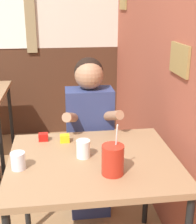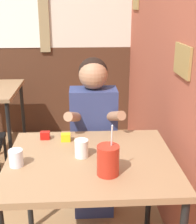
% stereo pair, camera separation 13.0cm
% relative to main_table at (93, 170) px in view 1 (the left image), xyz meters
% --- Properties ---
extents(brick_wall_right, '(0.08, 4.59, 2.70)m').
position_rel_main_table_xyz_m(brick_wall_right, '(0.60, 0.97, 0.65)').
color(brick_wall_right, '#9E4C38').
rests_on(brick_wall_right, ground_plane).
extents(back_wall, '(5.20, 0.09, 2.70)m').
position_rel_main_table_xyz_m(back_wall, '(-0.54, 2.29, 0.66)').
color(back_wall, beige).
rests_on(back_wall, ground_plane).
extents(main_table, '(0.96, 0.81, 0.77)m').
position_rel_main_table_xyz_m(main_table, '(0.00, 0.00, 0.00)').
color(main_table, '#93704C').
rests_on(main_table, ground_plane).
extents(person_seated, '(0.42, 0.41, 1.25)m').
position_rel_main_table_xyz_m(person_seated, '(0.04, 0.55, -0.03)').
color(person_seated, navy).
rests_on(person_seated, ground_plane).
extents(cocktail_pitcher, '(0.12, 0.12, 0.28)m').
position_rel_main_table_xyz_m(cocktail_pitcher, '(0.08, -0.18, 0.15)').
color(cocktail_pitcher, '#B22819').
rests_on(cocktail_pitcher, main_table).
extents(glass_near_pitcher, '(0.08, 0.08, 0.09)m').
position_rel_main_table_xyz_m(glass_near_pitcher, '(-0.41, -0.06, 0.12)').
color(glass_near_pitcher, silver).
rests_on(glass_near_pitcher, main_table).
extents(glass_center, '(0.08, 0.08, 0.10)m').
position_rel_main_table_xyz_m(glass_center, '(-0.05, 0.03, 0.13)').
color(glass_center, silver).
rests_on(glass_center, main_table).
extents(condiment_ketchup, '(0.06, 0.04, 0.05)m').
position_rel_main_table_xyz_m(condiment_ketchup, '(-0.29, 0.29, 0.10)').
color(condiment_ketchup, '#B7140F').
rests_on(condiment_ketchup, main_table).
extents(condiment_mustard, '(0.06, 0.04, 0.05)m').
position_rel_main_table_xyz_m(condiment_mustard, '(-0.15, 0.25, 0.10)').
color(condiment_mustard, yellow).
rests_on(condiment_mustard, main_table).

